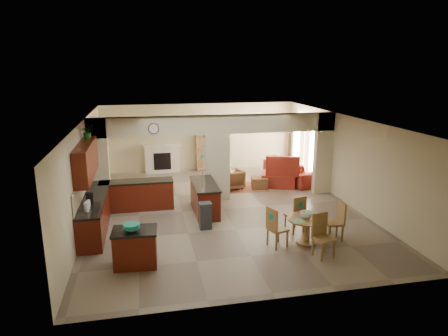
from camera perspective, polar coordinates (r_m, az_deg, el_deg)
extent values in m
plane|color=#7B6D55|center=(12.43, -0.09, -5.91)|extent=(10.00, 10.00, 0.00)
plane|color=white|center=(11.75, -0.10, 7.00)|extent=(10.00, 10.00, 0.00)
plane|color=beige|center=(16.84, -3.51, 4.43)|extent=(8.00, 0.00, 8.00)
plane|color=beige|center=(7.43, 7.72, -8.89)|extent=(8.00, 0.00, 8.00)
plane|color=beige|center=(11.91, -19.31, -0.60)|extent=(0.00, 10.00, 10.00)
plane|color=beige|center=(13.38, 16.94, 1.19)|extent=(0.00, 10.00, 10.00)
cube|color=beige|center=(12.83, -17.44, 0.60)|extent=(0.60, 0.25, 2.80)
cube|color=beige|center=(13.04, -0.97, 0.13)|extent=(0.80, 0.25, 2.20)
cube|color=beige|center=(14.11, 13.96, 2.06)|extent=(0.60, 0.25, 2.80)
cube|color=beige|center=(12.77, -1.00, 6.23)|extent=(8.00, 0.25, 0.60)
cube|color=#470B08|center=(11.40, -17.91, -6.27)|extent=(0.60, 3.20, 0.86)
cube|color=black|center=(11.25, -18.09, -4.10)|extent=(0.62, 3.22, 0.05)
cube|color=tan|center=(11.19, -19.63, -2.63)|extent=(0.02, 3.20, 0.55)
cube|color=#470B08|center=(12.61, -12.31, -3.88)|extent=(2.20, 0.60, 0.86)
cube|color=black|center=(12.48, -12.42, -1.90)|extent=(2.22, 0.62, 0.05)
cube|color=#470B08|center=(10.99, -19.13, 1.00)|extent=(0.35, 2.40, 0.90)
cube|color=#470B08|center=(12.10, -2.79, -4.35)|extent=(0.65, 1.80, 0.86)
cube|color=black|center=(11.96, -2.82, -2.29)|extent=(0.70, 1.85, 0.05)
cube|color=silver|center=(11.31, -2.12, -5.76)|extent=(0.58, 0.04, 0.70)
cylinder|color=#53371B|center=(12.42, -10.02, 5.55)|extent=(0.34, 0.03, 0.34)
cube|color=brown|center=(14.63, 2.87, -2.74)|extent=(1.60, 1.30, 0.01)
cube|color=silver|center=(16.71, -8.82, 1.23)|extent=(1.40, 0.28, 1.10)
cube|color=black|center=(16.58, -8.79, 0.95)|extent=(0.70, 0.04, 0.70)
cube|color=silver|center=(16.56, -8.90, 3.23)|extent=(1.60, 0.35, 0.10)
cube|color=brown|center=(16.81, -2.21, 2.69)|extent=(1.00, 0.32, 1.80)
cube|color=white|center=(15.42, 12.77, 2.40)|extent=(0.02, 0.90, 1.90)
cube|color=white|center=(16.95, 10.43, 3.59)|extent=(0.02, 0.90, 1.90)
cube|color=white|center=(16.21, 11.52, 2.50)|extent=(0.02, 0.70, 2.10)
cube|color=#46211C|center=(14.87, 13.57, 1.91)|extent=(0.10, 0.28, 2.30)
cube|color=#46211C|center=(15.94, 11.76, 2.84)|extent=(0.10, 0.28, 2.30)
cube|color=#46211C|center=(16.39, 11.08, 3.19)|extent=(0.10, 0.28, 2.30)
cube|color=#46211C|center=(17.48, 9.58, 3.96)|extent=(0.10, 0.28, 2.30)
cylinder|color=white|center=(15.02, 3.25, 7.69)|extent=(1.00, 1.00, 0.10)
cube|color=#470B08|center=(9.21, -12.53, -11.18)|extent=(0.96, 0.70, 0.79)
cube|color=black|center=(9.04, -12.68, -8.76)|extent=(1.01, 0.76, 0.05)
cylinder|color=#16987B|center=(8.94, -13.09, -8.29)|extent=(0.36, 0.36, 0.17)
cube|color=#2C2C2E|center=(10.93, -2.70, -6.95)|extent=(0.33, 0.29, 0.68)
cylinder|color=brown|center=(10.13, 11.85, -7.12)|extent=(0.99, 0.99, 0.04)
cylinder|color=brown|center=(10.25, 11.75, -8.77)|extent=(0.14, 0.14, 0.64)
cylinder|color=brown|center=(10.37, 11.67, -10.35)|extent=(0.50, 0.50, 0.05)
cylinder|color=#79BB28|center=(10.09, 11.72, -6.53)|extent=(0.33, 0.33, 0.18)
imported|color=maroon|center=(15.71, 9.77, -0.21)|extent=(2.94, 1.63, 0.81)
cube|color=maroon|center=(14.88, 7.74, -1.62)|extent=(1.45, 1.32, 0.48)
imported|color=maroon|center=(14.38, 1.12, -1.63)|extent=(0.89, 0.91, 0.68)
cube|color=maroon|center=(14.50, 5.10, -2.12)|extent=(0.65, 0.65, 0.41)
imported|color=#184D14|center=(11.61, -18.94, 4.95)|extent=(0.44, 0.41, 0.39)
cube|color=brown|center=(10.87, 10.05, -6.66)|extent=(0.53, 0.53, 0.05)
cube|color=brown|center=(11.18, 10.11, -7.33)|extent=(0.04, 0.04, 0.44)
cube|color=brown|center=(10.98, 8.74, -7.69)|extent=(0.04, 0.04, 0.44)
cube|color=brown|center=(10.94, 11.27, -7.88)|extent=(0.04, 0.04, 0.44)
cube|color=brown|center=(10.74, 9.89, -8.26)|extent=(0.04, 0.04, 0.44)
cube|color=brown|center=(10.64, 10.78, -5.46)|extent=(0.41, 0.17, 0.55)
cube|color=#16987B|center=(10.60, 10.89, -5.14)|extent=(0.14, 0.05, 0.14)
cube|color=brown|center=(10.58, 15.42, -7.58)|extent=(0.44, 0.44, 0.05)
cube|color=brown|center=(10.75, 14.14, -8.47)|extent=(0.04, 0.04, 0.44)
cube|color=brown|center=(10.46, 14.85, -9.17)|extent=(0.04, 0.04, 0.44)
cube|color=brown|center=(10.88, 15.81, -8.30)|extent=(0.04, 0.04, 0.44)
cube|color=brown|center=(10.60, 16.56, -8.98)|extent=(0.04, 0.04, 0.44)
cube|color=brown|center=(10.56, 16.48, -5.97)|extent=(0.06, 0.42, 0.55)
cube|color=#16987B|center=(10.54, 16.63, -5.61)|extent=(0.02, 0.14, 0.14)
cube|color=brown|center=(9.61, 14.09, -9.80)|extent=(0.50, 0.50, 0.05)
cube|color=brown|center=(9.49, 13.83, -11.64)|extent=(0.04, 0.04, 0.44)
cube|color=brown|center=(9.69, 15.44, -11.18)|extent=(0.04, 0.04, 0.44)
cube|color=brown|center=(9.73, 12.58, -10.88)|extent=(0.04, 0.04, 0.44)
cube|color=brown|center=(9.92, 14.18, -10.46)|extent=(0.04, 0.04, 0.44)
cube|color=brown|center=(9.63, 13.50, -7.77)|extent=(0.42, 0.13, 0.55)
cube|color=#16987B|center=(9.62, 13.43, -7.33)|extent=(0.14, 0.04, 0.14)
cube|color=brown|center=(9.93, 7.67, -8.65)|extent=(0.54, 0.54, 0.05)
cube|color=brown|center=(10.01, 9.01, -9.97)|extent=(0.04, 0.04, 0.44)
cube|color=brown|center=(10.24, 7.78, -9.32)|extent=(0.04, 0.04, 0.44)
cube|color=brown|center=(9.81, 7.47, -10.43)|extent=(0.04, 0.04, 0.44)
cube|color=brown|center=(10.05, 6.25, -9.76)|extent=(0.04, 0.04, 0.44)
cube|color=brown|center=(9.71, 6.85, -7.27)|extent=(0.18, 0.41, 0.55)
cube|color=#16987B|center=(9.67, 6.74, -6.92)|extent=(0.06, 0.14, 0.14)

